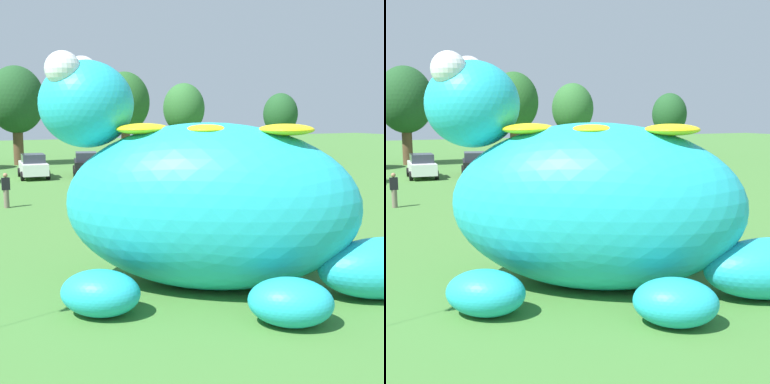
{
  "view_description": "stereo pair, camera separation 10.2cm",
  "coord_description": "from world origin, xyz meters",
  "views": [
    {
      "loc": [
        -7.33,
        -12.1,
        4.59
      ],
      "look_at": [
        -1.09,
        0.68,
        2.42
      ],
      "focal_mm": 48.65,
      "sensor_mm": 36.0,
      "label": 1
    },
    {
      "loc": [
        -7.23,
        -12.14,
        4.59
      ],
      "look_at": [
        -1.09,
        0.68,
        2.42
      ],
      "focal_mm": 48.65,
      "sensor_mm": 36.0,
      "label": 2
    }
  ],
  "objects": [
    {
      "name": "car_black",
      "position": [
        2.45,
        25.79,
        0.86
      ],
      "size": [
        2.59,
        4.37,
        1.72
      ],
      "color": "black",
      "rests_on": "ground"
    },
    {
      "name": "tree_centre",
      "position": [
        9.34,
        36.95,
        5.58
      ],
      "size": [
        4.81,
        4.81,
        8.54
      ],
      "color": "brown",
      "rests_on": "ground"
    },
    {
      "name": "tree_mid_right",
      "position": [
        26.83,
        35.64,
        4.4
      ],
      "size": [
        3.79,
        3.79,
        6.73
      ],
      "color": "brown",
      "rests_on": "ground"
    },
    {
      "name": "tree_centre_right",
      "position": [
        15.69,
        36.95,
        4.97
      ],
      "size": [
        4.28,
        4.28,
        7.6
      ],
      "color": "brown",
      "rests_on": "ground"
    },
    {
      "name": "ground_plane",
      "position": [
        0.0,
        0.0,
        0.0
      ],
      "size": [
        160.0,
        160.0,
        0.0
      ],
      "primitive_type": "plane",
      "color": "#427533"
    },
    {
      "name": "car_white",
      "position": [
        -1.37,
        25.71,
        0.86
      ],
      "size": [
        2.14,
        4.2,
        1.72
      ],
      "color": "white",
      "rests_on": "ground"
    },
    {
      "name": "giant_inflatable_creature",
      "position": [
        -1.06,
        -0.31,
        2.24
      ],
      "size": [
        11.61,
        8.42,
        6.13
      ],
      "color": "#23B2C6",
      "rests_on": "ground"
    },
    {
      "name": "spectator_by_cars",
      "position": [
        -4.5,
        14.28,
        0.85
      ],
      "size": [
        0.38,
        0.26,
        1.71
      ],
      "color": "#726656",
      "rests_on": "ground"
    },
    {
      "name": "car_red",
      "position": [
        6.06,
        25.81,
        0.86
      ],
      "size": [
        2.43,
        4.32,
        1.72
      ],
      "color": "red",
      "rests_on": "ground"
    },
    {
      "name": "spectator_wandering",
      "position": [
        8.06,
        7.47,
        0.85
      ],
      "size": [
        0.38,
        0.26,
        1.71
      ],
      "color": "#726656",
      "rests_on": "ground"
    },
    {
      "name": "tree_centre_left",
      "position": [
        -0.93,
        36.07,
        5.66
      ],
      "size": [
        4.87,
        4.87,
        8.65
      ],
      "color": "brown",
      "rests_on": "ground"
    },
    {
      "name": "spectator_mid_field",
      "position": [
        1.91,
        10.12,
        0.85
      ],
      "size": [
        0.38,
        0.26,
        1.71
      ],
      "color": "#726656",
      "rests_on": "ground"
    }
  ]
}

